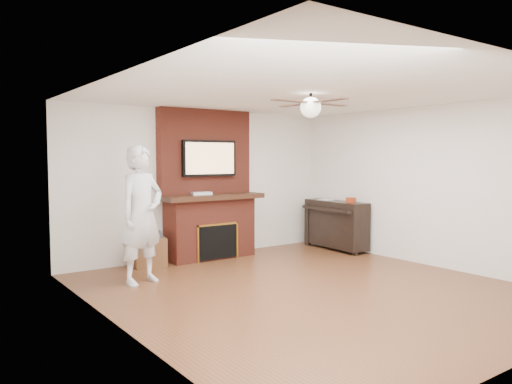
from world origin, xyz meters
TOP-DOWN VIEW (x-y plane):
  - room_shell at (0.00, 0.00)m, footprint 5.36×5.86m
  - fireplace at (0.00, 2.55)m, footprint 1.78×0.64m
  - tv at (0.00, 2.50)m, footprint 1.00×0.08m
  - ceiling_fan at (-0.00, 0.00)m, footprint 1.21×1.21m
  - person at (-1.60, 1.57)m, footprint 0.78×0.63m
  - side_table at (-1.10, 2.48)m, footprint 0.57×0.57m
  - piano at (2.28, 1.82)m, footprint 0.59×1.39m
  - cable_box at (-0.19, 2.45)m, footprint 0.35×0.24m
  - candle_orange at (-0.16, 2.34)m, footprint 0.07×0.07m
  - candle_green at (-0.01, 2.32)m, footprint 0.08×0.08m
  - candle_cream at (0.16, 2.33)m, footprint 0.08×0.08m
  - candle_blue at (0.14, 2.30)m, footprint 0.06×0.06m

SIDE VIEW (x-z plane):
  - candle_green at x=-0.01m, z-range 0.00..0.08m
  - candle_blue at x=0.14m, z-range 0.00..0.09m
  - candle_cream at x=0.16m, z-range 0.00..0.11m
  - candle_orange at x=-0.16m, z-range 0.00..0.13m
  - side_table at x=-1.10m, z-range -0.02..0.52m
  - piano at x=2.28m, z-range -0.01..0.97m
  - person at x=-1.60m, z-range 0.00..1.86m
  - fireplace at x=0.00m, z-range -0.25..2.25m
  - cable_box at x=-0.19m, z-range 1.08..1.13m
  - room_shell at x=0.00m, z-range -0.18..2.68m
  - tv at x=0.00m, z-range 1.38..1.98m
  - ceiling_fan at x=0.00m, z-range 2.18..2.49m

